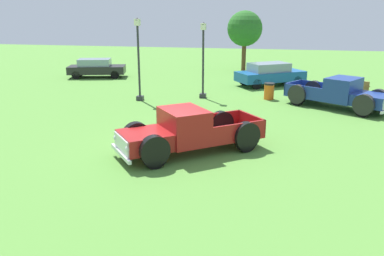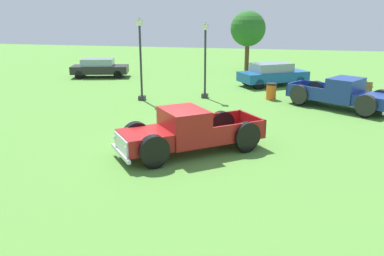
{
  "view_description": "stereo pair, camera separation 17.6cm",
  "coord_description": "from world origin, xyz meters",
  "px_view_note": "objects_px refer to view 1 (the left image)",
  "views": [
    {
      "loc": [
        3.42,
        -13.99,
        5.0
      ],
      "look_at": [
        0.66,
        -0.46,
        0.9
      ],
      "focal_mm": 37.51,
      "sensor_mm": 36.0,
      "label": 1
    },
    {
      "loc": [
        3.59,
        -13.96,
        5.0
      ],
      "look_at": [
        0.66,
        -0.46,
        0.9
      ],
      "focal_mm": 37.51,
      "sensor_mm": 36.0,
      "label": 2
    }
  ],
  "objects_px": {
    "lamp_post_far": "(203,59)",
    "picnic_table": "(354,83)",
    "trash_can": "(269,91)",
    "pickup_truck_behind_left": "(344,94)",
    "pickup_truck_foreground": "(182,133)",
    "lamp_post_near": "(139,58)",
    "oak_tree_east": "(245,29)",
    "sedan_distant_a": "(270,74)",
    "sedan_distant_b": "(96,68)"
  },
  "relations": [
    {
      "from": "sedan_distant_b",
      "to": "lamp_post_near",
      "type": "distance_m",
      "value": 9.27
    },
    {
      "from": "pickup_truck_foreground",
      "to": "lamp_post_near",
      "type": "bearing_deg",
      "value": 118.16
    },
    {
      "from": "pickup_truck_behind_left",
      "to": "lamp_post_far",
      "type": "xyz_separation_m",
      "value": [
        -7.62,
        1.27,
        1.49
      ]
    },
    {
      "from": "lamp_post_far",
      "to": "trash_can",
      "type": "distance_m",
      "value": 4.22
    },
    {
      "from": "lamp_post_near",
      "to": "trash_can",
      "type": "height_order",
      "value": "lamp_post_near"
    },
    {
      "from": "lamp_post_near",
      "to": "picnic_table",
      "type": "bearing_deg",
      "value": 23.11
    },
    {
      "from": "sedan_distant_a",
      "to": "picnic_table",
      "type": "relative_size",
      "value": 2.54
    },
    {
      "from": "lamp_post_near",
      "to": "oak_tree_east",
      "type": "distance_m",
      "value": 13.82
    },
    {
      "from": "picnic_table",
      "to": "trash_can",
      "type": "xyz_separation_m",
      "value": [
        -5.22,
        -3.56,
        -0.01
      ]
    },
    {
      "from": "lamp_post_far",
      "to": "picnic_table",
      "type": "relative_size",
      "value": 2.24
    },
    {
      "from": "pickup_truck_foreground",
      "to": "picnic_table",
      "type": "bearing_deg",
      "value": 58.9
    },
    {
      "from": "pickup_truck_behind_left",
      "to": "sedan_distant_b",
      "type": "height_order",
      "value": "pickup_truck_behind_left"
    },
    {
      "from": "pickup_truck_foreground",
      "to": "pickup_truck_behind_left",
      "type": "height_order",
      "value": "pickup_truck_behind_left"
    },
    {
      "from": "picnic_table",
      "to": "lamp_post_far",
      "type": "bearing_deg",
      "value": -156.49
    },
    {
      "from": "sedan_distant_b",
      "to": "oak_tree_east",
      "type": "xyz_separation_m",
      "value": [
        10.69,
        5.88,
        2.71
      ]
    },
    {
      "from": "pickup_truck_foreground",
      "to": "trash_can",
      "type": "relative_size",
      "value": 5.62
    },
    {
      "from": "pickup_truck_foreground",
      "to": "pickup_truck_behind_left",
      "type": "relative_size",
      "value": 0.97
    },
    {
      "from": "pickup_truck_behind_left",
      "to": "oak_tree_east",
      "type": "xyz_separation_m",
      "value": [
        -6.16,
        12.79,
        2.67
      ]
    },
    {
      "from": "sedan_distant_a",
      "to": "lamp_post_far",
      "type": "xyz_separation_m",
      "value": [
        -3.76,
        -4.81,
        1.45
      ]
    },
    {
      "from": "picnic_table",
      "to": "sedan_distant_a",
      "type": "bearing_deg",
      "value": 170.47
    },
    {
      "from": "pickup_truck_foreground",
      "to": "sedan_distant_a",
      "type": "xyz_separation_m",
      "value": [
        2.83,
        14.3,
        0.03
      ]
    },
    {
      "from": "pickup_truck_behind_left",
      "to": "sedan_distant_a",
      "type": "relative_size",
      "value": 1.13
    },
    {
      "from": "pickup_truck_behind_left",
      "to": "trash_can",
      "type": "relative_size",
      "value": 5.79
    },
    {
      "from": "sedan_distant_a",
      "to": "trash_can",
      "type": "xyz_separation_m",
      "value": [
        0.04,
        -4.45,
        -0.33
      ]
    },
    {
      "from": "sedan_distant_a",
      "to": "oak_tree_east",
      "type": "height_order",
      "value": "oak_tree_east"
    },
    {
      "from": "pickup_truck_foreground",
      "to": "lamp_post_near",
      "type": "relative_size",
      "value": 1.17
    },
    {
      "from": "pickup_truck_behind_left",
      "to": "lamp_post_near",
      "type": "bearing_deg",
      "value": -179.43
    },
    {
      "from": "trash_can",
      "to": "pickup_truck_foreground",
      "type": "bearing_deg",
      "value": -106.24
    },
    {
      "from": "trash_can",
      "to": "pickup_truck_behind_left",
      "type": "bearing_deg",
      "value": -23.19
    },
    {
      "from": "pickup_truck_foreground",
      "to": "trash_can",
      "type": "distance_m",
      "value": 10.27
    },
    {
      "from": "sedan_distant_a",
      "to": "trash_can",
      "type": "height_order",
      "value": "sedan_distant_a"
    },
    {
      "from": "lamp_post_far",
      "to": "trash_can",
      "type": "bearing_deg",
      "value": 5.48
    },
    {
      "from": "lamp_post_near",
      "to": "lamp_post_far",
      "type": "relative_size",
      "value": 1.06
    },
    {
      "from": "lamp_post_far",
      "to": "picnic_table",
      "type": "distance_m",
      "value": 10.0
    },
    {
      "from": "oak_tree_east",
      "to": "trash_can",
      "type": "bearing_deg",
      "value": -78.08
    },
    {
      "from": "trash_can",
      "to": "oak_tree_east",
      "type": "relative_size",
      "value": 0.19
    },
    {
      "from": "lamp_post_far",
      "to": "sedan_distant_b",
      "type": "bearing_deg",
      "value": 148.61
    },
    {
      "from": "sedan_distant_a",
      "to": "lamp_post_near",
      "type": "relative_size",
      "value": 1.07
    },
    {
      "from": "sedan_distant_b",
      "to": "picnic_table",
      "type": "distance_m",
      "value": 18.35
    },
    {
      "from": "lamp_post_far",
      "to": "oak_tree_east",
      "type": "xyz_separation_m",
      "value": [
        1.45,
        11.52,
        1.18
      ]
    },
    {
      "from": "sedan_distant_b",
      "to": "lamp_post_far",
      "type": "height_order",
      "value": "lamp_post_far"
    },
    {
      "from": "lamp_post_near",
      "to": "picnic_table",
      "type": "xyz_separation_m",
      "value": [
        12.43,
        5.3,
        -1.9
      ]
    },
    {
      "from": "lamp_post_near",
      "to": "pickup_truck_behind_left",
      "type": "bearing_deg",
      "value": 0.57
    },
    {
      "from": "sedan_distant_b",
      "to": "lamp_post_far",
      "type": "distance_m",
      "value": 10.93
    },
    {
      "from": "picnic_table",
      "to": "lamp_post_near",
      "type": "bearing_deg",
      "value": -156.89
    },
    {
      "from": "lamp_post_near",
      "to": "picnic_table",
      "type": "relative_size",
      "value": 2.38
    },
    {
      "from": "pickup_truck_behind_left",
      "to": "sedan_distant_a",
      "type": "distance_m",
      "value": 7.2
    },
    {
      "from": "pickup_truck_foreground",
      "to": "sedan_distant_a",
      "type": "distance_m",
      "value": 14.58
    },
    {
      "from": "pickup_truck_behind_left",
      "to": "oak_tree_east",
      "type": "distance_m",
      "value": 14.44
    },
    {
      "from": "trash_can",
      "to": "picnic_table",
      "type": "bearing_deg",
      "value": 34.31
    }
  ]
}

